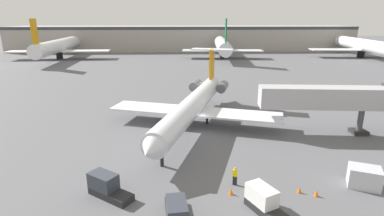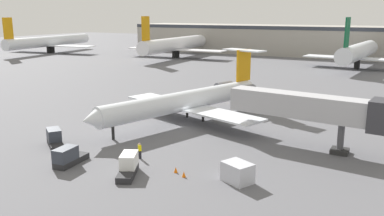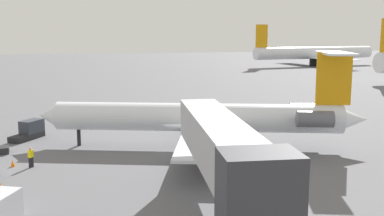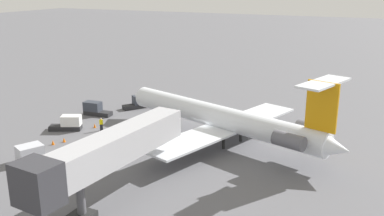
{
  "view_description": "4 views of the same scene",
  "coord_description": "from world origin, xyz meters",
  "views": [
    {
      "loc": [
        -2.21,
        -36.43,
        14.22
      ],
      "look_at": [
        -0.62,
        -0.77,
        3.51
      ],
      "focal_mm": 28.5,
      "sensor_mm": 36.0,
      "label": 1
    },
    {
      "loc": [
        26.31,
        -45.2,
        14.67
      ],
      "look_at": [
        2.33,
        -0.96,
        2.89
      ],
      "focal_mm": 38.07,
      "sensor_mm": 36.0,
      "label": 2
    },
    {
      "loc": [
        40.68,
        -8.4,
        10.98
      ],
      "look_at": [
        -2.1,
        1.92,
        3.6
      ],
      "focal_mm": 42.51,
      "sensor_mm": 36.0,
      "label": 3
    },
    {
      "loc": [
        44.18,
        19.63,
        18.19
      ],
      "look_at": [
        -0.23,
        -1.41,
        3.68
      ],
      "focal_mm": 40.11,
      "sensor_mm": 36.0,
      "label": 4
    }
  ],
  "objects": [
    {
      "name": "ground_crew_marshaller",
      "position": [
        2.61,
        -12.81,
        0.86
      ],
      "size": [
        0.48,
        0.44,
        1.69
      ],
      "color": "black",
      "rests_on": "ground_plane"
    },
    {
      "name": "traffic_cone_far",
      "position": [
        9.04,
        -14.91,
        0.28
      ],
      "size": [
        0.36,
        0.36,
        0.55
      ],
      "color": "orange",
      "rests_on": "ground_plane"
    },
    {
      "name": "regional_jet",
      "position": [
        -0.18,
        2.92,
        3.01
      ],
      "size": [
        23.52,
        30.53,
        9.17
      ],
      "color": "silver",
      "rests_on": "ground_plane"
    },
    {
      "name": "baggage_tug_lead",
      "position": [
        4.14,
        -16.74,
        0.84
      ],
      "size": [
        3.0,
        4.21,
        1.9
      ],
      "color": "#262628",
      "rests_on": "ground_plane"
    },
    {
      "name": "baggage_tug_spare",
      "position": [
        -2.49,
        -17.71,
        0.84
      ],
      "size": [
        1.8,
        4.12,
        1.9
      ],
      "color": "#262628",
      "rests_on": "ground_plane"
    },
    {
      "name": "cargo_container_uld",
      "position": [
        13.76,
        -13.58,
        0.9
      ],
      "size": [
        3.11,
        2.8,
        1.8
      ],
      "color": "silver",
      "rests_on": "ground_plane"
    },
    {
      "name": "jet_bridge",
      "position": [
        17.78,
        -1.03,
        4.59
      ],
      "size": [
        17.93,
        4.62,
        6.28
      ],
      "color": "#ADADB2",
      "rests_on": "ground_plane"
    },
    {
      "name": "baggage_tug_trailing",
      "position": [
        -8.25,
        -14.02,
        0.84
      ],
      "size": [
        4.07,
        3.46,
        1.9
      ],
      "color": "#262628",
      "rests_on": "ground_plane"
    },
    {
      "name": "ground_plane",
      "position": [
        0.0,
        0.0,
        -0.05
      ],
      "size": [
        400.0,
        400.0,
        0.1
      ],
      "primitive_type": "cube",
      "color": "#5B5B60"
    },
    {
      "name": "traffic_cone_mid",
      "position": [
        2.04,
        -14.32,
        0.28
      ],
      "size": [
        0.36,
        0.36,
        0.55
      ],
      "color": "orange",
      "rests_on": "ground_plane"
    },
    {
      "name": "traffic_cone_near",
      "position": [
        7.83,
        -14.32,
        0.28
      ],
      "size": [
        0.36,
        0.36,
        0.55
      ],
      "color": "orange",
      "rests_on": "ground_plane"
    }
  ]
}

